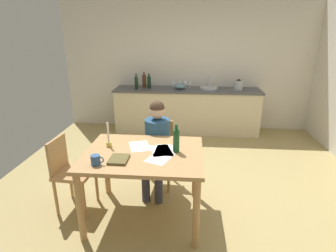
# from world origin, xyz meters

# --- Properties ---
(ground_plane) EXTENTS (5.20, 5.20, 0.04)m
(ground_plane) POSITION_xyz_m (0.00, 0.00, -0.02)
(ground_plane) COLOR tan
(wall_back) EXTENTS (5.20, 0.12, 2.60)m
(wall_back) POSITION_xyz_m (0.00, 2.60, 1.30)
(wall_back) COLOR silver
(wall_back) RESTS_ON ground
(kitchen_counter) EXTENTS (2.94, 0.64, 0.90)m
(kitchen_counter) POSITION_xyz_m (0.00, 2.24, 0.45)
(kitchen_counter) COLOR beige
(kitchen_counter) RESTS_ON ground
(dining_table) EXTENTS (1.25, 0.98, 0.80)m
(dining_table) POSITION_xyz_m (-0.40, -0.62, 0.68)
(dining_table) COLOR tan
(dining_table) RESTS_ON ground
(chair_at_table) EXTENTS (0.42, 0.42, 0.87)m
(chair_at_table) POSITION_xyz_m (-0.33, 0.11, 0.49)
(chair_at_table) COLOR tan
(chair_at_table) RESTS_ON ground
(person_seated) EXTENTS (0.34, 0.60, 1.19)m
(person_seated) POSITION_xyz_m (-0.34, -0.03, 0.68)
(person_seated) COLOR navy
(person_seated) RESTS_ON ground
(chair_side_empty) EXTENTS (0.43, 0.43, 0.88)m
(chair_side_empty) POSITION_xyz_m (-1.29, -0.53, 0.49)
(chair_side_empty) COLOR tan
(chair_side_empty) RESTS_ON ground
(coffee_mug) EXTENTS (0.13, 0.09, 0.10)m
(coffee_mug) POSITION_xyz_m (-0.80, -0.94, 0.84)
(coffee_mug) COLOR #33598C
(coffee_mug) RESTS_ON dining_table
(candlestick) EXTENTS (0.06, 0.06, 0.28)m
(candlestick) POSITION_xyz_m (-0.81, -0.50, 0.87)
(candlestick) COLOR gold
(candlestick) RESTS_ON dining_table
(book_magazine) EXTENTS (0.18, 0.23, 0.03)m
(book_magazine) POSITION_xyz_m (-0.61, -0.83, 0.81)
(book_magazine) COLOR brown
(book_magazine) RESTS_ON dining_table
(paper_letter) EXTENTS (0.23, 0.31, 0.00)m
(paper_letter) POSITION_xyz_m (-0.18, -0.55, 0.80)
(paper_letter) COLOR white
(paper_letter) RESTS_ON dining_table
(paper_bill) EXTENTS (0.31, 0.35, 0.00)m
(paper_bill) POSITION_xyz_m (-0.21, -0.74, 0.80)
(paper_bill) COLOR white
(paper_bill) RESTS_ON dining_table
(paper_envelope) EXTENTS (0.29, 0.35, 0.00)m
(paper_envelope) POSITION_xyz_m (-0.22, -0.56, 0.80)
(paper_envelope) COLOR white
(paper_envelope) RESTS_ON dining_table
(paper_receipt) EXTENTS (0.29, 0.35, 0.00)m
(paper_receipt) POSITION_xyz_m (-0.47, -0.47, 0.80)
(paper_receipt) COLOR white
(paper_receipt) RESTS_ON dining_table
(wine_bottle_on_table) EXTENTS (0.07, 0.07, 0.30)m
(wine_bottle_on_table) POSITION_xyz_m (-0.06, -0.58, 0.92)
(wine_bottle_on_table) COLOR #194C23
(wine_bottle_on_table) RESTS_ON dining_table
(sink_unit) EXTENTS (0.36, 0.36, 0.24)m
(sink_unit) POSITION_xyz_m (0.43, 2.24, 0.92)
(sink_unit) COLOR #B2B7BC
(sink_unit) RESTS_ON kitchen_counter
(bottle_oil) EXTENTS (0.07, 0.07, 0.31)m
(bottle_oil) POSITION_xyz_m (-1.01, 2.14, 1.03)
(bottle_oil) COLOR black
(bottle_oil) RESTS_ON kitchen_counter
(bottle_vinegar) EXTENTS (0.08, 0.08, 0.31)m
(bottle_vinegar) POSITION_xyz_m (-0.89, 2.33, 1.03)
(bottle_vinegar) COLOR #593319
(bottle_vinegar) RESTS_ON kitchen_counter
(bottle_wine_red) EXTENTS (0.07, 0.07, 0.30)m
(bottle_wine_red) POSITION_xyz_m (-0.77, 2.24, 1.03)
(bottle_wine_red) COLOR black
(bottle_wine_red) RESTS_ON kitchen_counter
(mixing_bowl) EXTENTS (0.24, 0.24, 0.11)m
(mixing_bowl) POSITION_xyz_m (-0.14, 2.23, 0.95)
(mixing_bowl) COLOR #668C99
(mixing_bowl) RESTS_ON kitchen_counter
(stovetop_kettle) EXTENTS (0.18, 0.18, 0.22)m
(stovetop_kettle) POSITION_xyz_m (1.01, 2.24, 1.00)
(stovetop_kettle) COLOR #B7BABF
(stovetop_kettle) RESTS_ON kitchen_counter
(wine_glass_near_sink) EXTENTS (0.07, 0.07, 0.15)m
(wine_glass_near_sink) POSITION_xyz_m (0.06, 2.39, 1.01)
(wine_glass_near_sink) COLOR silver
(wine_glass_near_sink) RESTS_ON kitchen_counter
(wine_glass_by_kettle) EXTENTS (0.07, 0.07, 0.15)m
(wine_glass_by_kettle) POSITION_xyz_m (-0.04, 2.39, 1.01)
(wine_glass_by_kettle) COLOR silver
(wine_glass_by_kettle) RESTS_ON kitchen_counter
(wine_glass_back_left) EXTENTS (0.07, 0.07, 0.15)m
(wine_glass_back_left) POSITION_xyz_m (-0.15, 2.39, 1.01)
(wine_glass_back_left) COLOR silver
(wine_glass_back_left) RESTS_ON kitchen_counter
(wine_glass_back_right) EXTENTS (0.07, 0.07, 0.15)m
(wine_glass_back_right) POSITION_xyz_m (-0.29, 2.39, 1.01)
(wine_glass_back_right) COLOR silver
(wine_glass_back_right) RESTS_ON kitchen_counter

